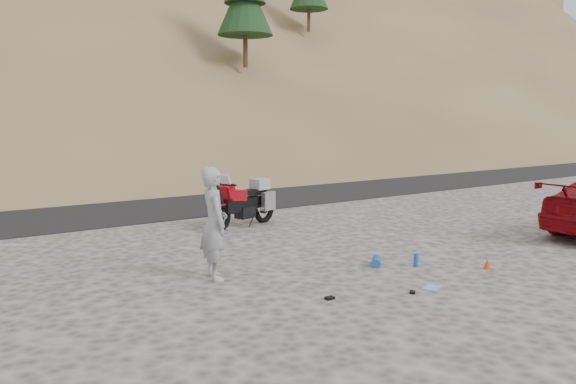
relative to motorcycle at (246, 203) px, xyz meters
name	(u,v)px	position (x,y,z in m)	size (l,w,h in m)	color
ground	(297,266)	(-1.20, -3.76, -0.58)	(140.00, 140.00, 0.00)	#454240
road	(126,204)	(-1.20, 5.24, -0.58)	(120.00, 7.00, 0.05)	black
motorcycle	(246,203)	(0.00, 0.00, 0.00)	(2.22, 1.04, 1.36)	black
man	(215,278)	(-2.79, -3.63, -0.58)	(0.68, 0.45, 1.86)	gray
gear_blue_mat	(376,261)	(-0.03, -4.58, -0.50)	(0.16, 0.16, 0.39)	#184895
gear_bottle	(416,260)	(0.49, -5.05, -0.46)	(0.09, 0.09, 0.24)	#184895
gear_funnel	(487,264)	(1.41, -5.87, -0.49)	(0.13, 0.13, 0.17)	red
gear_glove_a	(330,298)	(-1.94, -5.57, -0.56)	(0.13, 0.09, 0.04)	black
gear_glove_b	(412,292)	(-0.74, -6.08, -0.56)	(0.11, 0.08, 0.04)	black
gear_blue_cloth	(431,288)	(-0.29, -6.07, -0.57)	(0.28, 0.21, 0.01)	#7CA0C0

